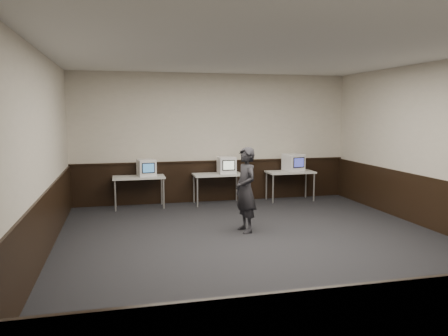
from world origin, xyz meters
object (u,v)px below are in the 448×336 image
object	(u,v)px
emac_left	(146,168)
desk_center	(218,177)
emac_center	(227,165)
person	(246,190)
emac_right	(293,162)
desk_right	(290,174)
desk_left	(139,179)

from	to	relation	value
emac_left	desk_center	bearing A→B (deg)	-8.83
emac_center	person	size ratio (longest dim) A/B	0.28
emac_center	person	xyz separation A→B (m)	(-0.27, -2.59, -0.16)
emac_center	emac_right	bearing A→B (deg)	1.40
desk_center	desk_right	xyz separation A→B (m)	(1.90, 0.00, 0.00)
desk_center	emac_left	size ratio (longest dim) A/B	2.51
emac_right	person	xyz separation A→B (m)	(-2.04, -2.62, -0.17)
emac_left	desk_right	bearing A→B (deg)	-9.02
desk_left	emac_center	bearing A→B (deg)	0.21
desk_center	desk_right	world-z (taller)	same
desk_left	emac_center	distance (m)	2.15
desk_right	emac_center	bearing A→B (deg)	179.74
desk_center	emac_left	xyz separation A→B (m)	(-1.72, -0.01, 0.27)
desk_right	emac_center	distance (m)	1.70
desk_left	emac_right	bearing A→B (deg)	0.63
desk_left	desk_right	world-z (taller)	same
desk_right	emac_right	bearing A→B (deg)	23.16
desk_right	emac_right	xyz separation A→B (m)	(0.10, 0.04, 0.29)
desk_left	desk_center	size ratio (longest dim) A/B	1.00
desk_center	emac_left	distance (m)	1.74
desk_right	person	xyz separation A→B (m)	(-1.94, -2.58, 0.12)
desk_left	person	size ratio (longest dim) A/B	0.75
desk_left	desk_center	bearing A→B (deg)	0.00
emac_left	emac_right	size ratio (longest dim) A/B	0.87
desk_center	emac_center	size ratio (longest dim) A/B	2.67
desk_center	desk_left	bearing A→B (deg)	180.00
person	desk_right	bearing A→B (deg)	133.23
emac_left	emac_center	distance (m)	1.95
desk_left	desk_right	distance (m)	3.80
desk_right	emac_right	distance (m)	0.31
emac_center	desk_right	bearing A→B (deg)	-0.00
desk_left	emac_right	world-z (taller)	emac_right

